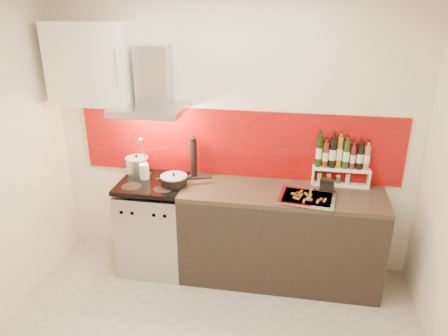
% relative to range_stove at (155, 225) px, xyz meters
% --- Properties ---
extents(back_wall, '(3.40, 0.02, 2.60)m').
position_rel_range_stove_xyz_m(back_wall, '(0.70, 0.30, 0.86)').
color(back_wall, silver).
rests_on(back_wall, ground).
extents(backsplash, '(3.00, 0.02, 0.64)m').
position_rel_range_stove_xyz_m(backsplash, '(0.75, 0.29, 0.78)').
color(backsplash, '#780906').
rests_on(backsplash, back_wall).
extents(range_stove, '(0.60, 0.60, 0.91)m').
position_rel_range_stove_xyz_m(range_stove, '(0.00, 0.00, 0.00)').
color(range_stove, '#B7B7BA').
rests_on(range_stove, ground).
extents(counter, '(1.80, 0.60, 0.90)m').
position_rel_range_stove_xyz_m(counter, '(1.20, 0.00, 0.01)').
color(counter, black).
rests_on(counter, ground).
extents(range_hood, '(0.62, 0.50, 0.61)m').
position_rel_range_stove_xyz_m(range_hood, '(0.00, 0.14, 1.30)').
color(range_hood, '#B7B7BA').
rests_on(range_hood, back_wall).
extents(upper_cabinet, '(0.70, 0.35, 0.72)m').
position_rel_range_stove_xyz_m(upper_cabinet, '(-0.55, 0.13, 1.51)').
color(upper_cabinet, white).
rests_on(upper_cabinet, back_wall).
extents(stock_pot, '(0.22, 0.22, 0.19)m').
position_rel_range_stove_xyz_m(stock_pot, '(-0.20, 0.17, 0.55)').
color(stock_pot, '#B7B7BA').
rests_on(stock_pot, range_stove).
extents(saute_pan, '(0.45, 0.26, 0.11)m').
position_rel_range_stove_xyz_m(saute_pan, '(0.23, -0.03, 0.51)').
color(saute_pan, black).
rests_on(saute_pan, range_stove).
extents(utensil_jar, '(0.09, 0.14, 0.44)m').
position_rel_range_stove_xyz_m(utensil_jar, '(-0.09, 0.04, 0.59)').
color(utensil_jar, silver).
rests_on(utensil_jar, range_stove).
extents(pepper_mill, '(0.06, 0.06, 0.40)m').
position_rel_range_stove_xyz_m(pepper_mill, '(0.35, 0.20, 0.65)').
color(pepper_mill, black).
rests_on(pepper_mill, counter).
extents(step_shelf, '(0.51, 0.14, 0.45)m').
position_rel_range_stove_xyz_m(step_shelf, '(1.70, 0.24, 0.67)').
color(step_shelf, white).
rests_on(step_shelf, counter).
extents(caddy_box, '(0.13, 0.07, 0.11)m').
position_rel_range_stove_xyz_m(caddy_box, '(1.58, 0.08, 0.52)').
color(caddy_box, black).
rests_on(caddy_box, counter).
extents(baking_tray, '(0.50, 0.41, 0.03)m').
position_rel_range_stove_xyz_m(baking_tray, '(1.41, -0.12, 0.47)').
color(baking_tray, silver).
rests_on(baking_tray, counter).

